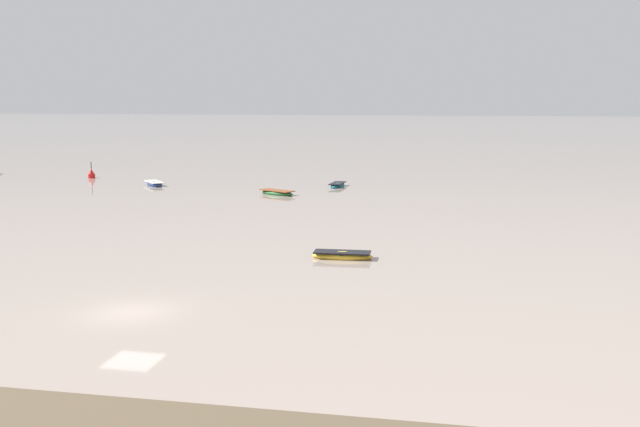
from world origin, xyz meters
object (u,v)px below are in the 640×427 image
at_px(rowboat_moored_2, 154,184).
at_px(channel_buoy, 92,174).
at_px(rowboat_moored_0, 337,185).
at_px(rowboat_moored_7, 277,193).
at_px(rowboat_moored_5, 342,256).

distance_m(rowboat_moored_2, channel_buoy, 13.01).
height_order(rowboat_moored_0, rowboat_moored_7, rowboat_moored_7).
relative_size(rowboat_moored_2, channel_buoy, 1.85).
bearing_deg(rowboat_moored_2, channel_buoy, 23.23).
distance_m(rowboat_moored_0, rowboat_moored_2, 21.97).
height_order(rowboat_moored_2, rowboat_moored_7, rowboat_moored_7).
xyz_separation_m(rowboat_moored_0, rowboat_moored_7, (-5.20, -8.40, 0.01)).
xyz_separation_m(rowboat_moored_2, rowboat_moored_7, (16.56, -5.32, 0.00)).
distance_m(rowboat_moored_2, rowboat_moored_5, 46.01).
distance_m(rowboat_moored_2, rowboat_moored_7, 17.39).
bearing_deg(rowboat_moored_7, rowboat_moored_0, 86.69).
bearing_deg(rowboat_moored_7, rowboat_moored_2, -169.38).
bearing_deg(rowboat_moored_2, rowboat_moored_5, -179.76).
relative_size(rowboat_moored_5, channel_buoy, 1.77).
bearing_deg(rowboat_moored_0, rowboat_moored_5, 14.07).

